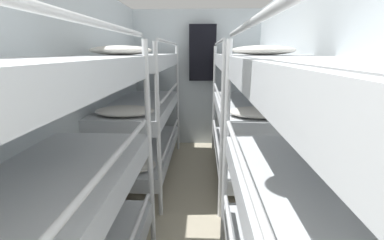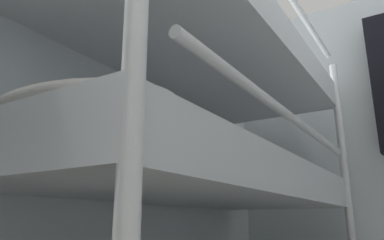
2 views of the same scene
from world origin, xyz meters
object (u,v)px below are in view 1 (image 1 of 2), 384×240
(bunk_stack_right_far, at_px, (247,109))
(hanging_coat, at_px, (203,53))
(bunk_stack_left_near, at_px, (14,222))
(bunk_stack_left_far, at_px, (141,108))
(bunk_stack_right_near, at_px, (340,232))

(bunk_stack_right_far, height_order, hanging_coat, hanging_coat)
(bunk_stack_left_near, relative_size, bunk_stack_left_far, 1.00)
(bunk_stack_left_far, bearing_deg, hanging_coat, 56.57)
(bunk_stack_left_far, xyz_separation_m, bunk_stack_right_far, (1.35, 0.00, 0.00))
(bunk_stack_right_far, distance_m, hanging_coat, 1.48)
(bunk_stack_right_near, relative_size, hanging_coat, 2.13)
(bunk_stack_left_far, relative_size, hanging_coat, 2.13)
(bunk_stack_right_near, xyz_separation_m, hanging_coat, (-0.57, 3.47, 0.68))
(bunk_stack_left_far, height_order, bunk_stack_right_far, same)
(bunk_stack_right_near, bearing_deg, bunk_stack_right_far, 90.00)
(bunk_stack_left_near, xyz_separation_m, bunk_stack_right_far, (1.35, 2.29, 0.00))
(bunk_stack_left_far, bearing_deg, bunk_stack_left_near, -90.00)
(bunk_stack_right_near, relative_size, bunk_stack_left_far, 1.00)
(bunk_stack_left_near, relative_size, bunk_stack_right_far, 1.00)
(bunk_stack_left_far, distance_m, hanging_coat, 1.57)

